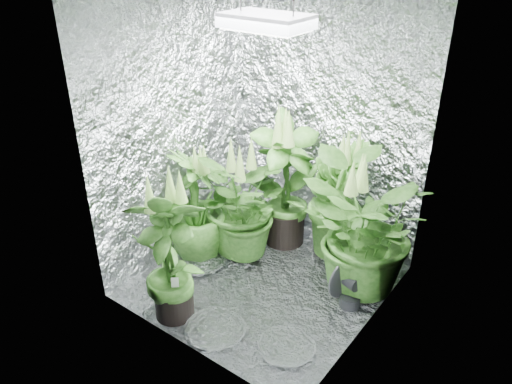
{
  "coord_description": "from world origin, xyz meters",
  "views": [
    {
      "loc": [
        1.7,
        -2.38,
        2.29
      ],
      "look_at": [
        -0.07,
        0.0,
        0.72
      ],
      "focal_mm": 35.0,
      "sensor_mm": 36.0,
      "label": 1
    }
  ],
  "objects_px": {
    "plant_c": "(337,200)",
    "plant_d": "(196,207)",
    "grow_lamp": "(266,22)",
    "circulation_fan": "(348,286)",
    "plant_f": "(170,254)",
    "plant_e": "(363,232)",
    "plant_a": "(243,204)",
    "plant_b": "(286,183)"
  },
  "relations": [
    {
      "from": "plant_c",
      "to": "plant_a",
      "type": "bearing_deg",
      "value": -141.14
    },
    {
      "from": "plant_a",
      "to": "plant_d",
      "type": "xyz_separation_m",
      "value": [
        -0.27,
        -0.23,
        -0.01
      ]
    },
    {
      "from": "plant_d",
      "to": "plant_c",
      "type": "bearing_deg",
      "value": 39.23
    },
    {
      "from": "plant_f",
      "to": "grow_lamp",
      "type": "bearing_deg",
      "value": 67.2
    },
    {
      "from": "plant_b",
      "to": "plant_c",
      "type": "relative_size",
      "value": 1.15
    },
    {
      "from": "plant_a",
      "to": "plant_d",
      "type": "distance_m",
      "value": 0.36
    },
    {
      "from": "plant_c",
      "to": "plant_d",
      "type": "height_order",
      "value": "plant_c"
    },
    {
      "from": "circulation_fan",
      "to": "plant_c",
      "type": "bearing_deg",
      "value": 144.58
    },
    {
      "from": "plant_e",
      "to": "plant_f",
      "type": "relative_size",
      "value": 1.1
    },
    {
      "from": "grow_lamp",
      "to": "circulation_fan",
      "type": "height_order",
      "value": "grow_lamp"
    },
    {
      "from": "grow_lamp",
      "to": "plant_e",
      "type": "relative_size",
      "value": 0.44
    },
    {
      "from": "plant_b",
      "to": "grow_lamp",
      "type": "bearing_deg",
      "value": -71.31
    },
    {
      "from": "plant_b",
      "to": "plant_d",
      "type": "bearing_deg",
      "value": -126.38
    },
    {
      "from": "plant_d",
      "to": "plant_e",
      "type": "bearing_deg",
      "value": 15.89
    },
    {
      "from": "grow_lamp",
      "to": "plant_e",
      "type": "bearing_deg",
      "value": 27.12
    },
    {
      "from": "plant_d",
      "to": "circulation_fan",
      "type": "distance_m",
      "value": 1.25
    },
    {
      "from": "plant_d",
      "to": "grow_lamp",
      "type": "bearing_deg",
      "value": 3.51
    },
    {
      "from": "plant_d",
      "to": "plant_b",
      "type": "bearing_deg",
      "value": 53.62
    },
    {
      "from": "plant_c",
      "to": "plant_d",
      "type": "xyz_separation_m",
      "value": [
        -0.83,
        -0.68,
        -0.03
      ]
    },
    {
      "from": "plant_f",
      "to": "circulation_fan",
      "type": "xyz_separation_m",
      "value": [
        0.87,
        0.78,
        -0.33
      ]
    },
    {
      "from": "plant_a",
      "to": "plant_c",
      "type": "xyz_separation_m",
      "value": [
        0.56,
        0.45,
        0.02
      ]
    },
    {
      "from": "grow_lamp",
      "to": "plant_f",
      "type": "xyz_separation_m",
      "value": [
        -0.27,
        -0.64,
        -1.34
      ]
    },
    {
      "from": "plant_c",
      "to": "plant_d",
      "type": "bearing_deg",
      "value": -140.77
    },
    {
      "from": "circulation_fan",
      "to": "plant_b",
      "type": "bearing_deg",
      "value": 170.52
    },
    {
      "from": "plant_b",
      "to": "circulation_fan",
      "type": "height_order",
      "value": "plant_b"
    },
    {
      "from": "grow_lamp",
      "to": "plant_c",
      "type": "distance_m",
      "value": 1.52
    },
    {
      "from": "plant_c",
      "to": "plant_b",
      "type": "bearing_deg",
      "value": -165.99
    },
    {
      "from": "plant_b",
      "to": "circulation_fan",
      "type": "relative_size",
      "value": 3.25
    },
    {
      "from": "circulation_fan",
      "to": "grow_lamp",
      "type": "bearing_deg",
      "value": -149.27
    },
    {
      "from": "plant_c",
      "to": "grow_lamp",
      "type": "bearing_deg",
      "value": -109.18
    },
    {
      "from": "plant_d",
      "to": "plant_e",
      "type": "height_order",
      "value": "plant_e"
    },
    {
      "from": "plant_e",
      "to": "plant_d",
      "type": "bearing_deg",
      "value": -164.11
    },
    {
      "from": "grow_lamp",
      "to": "plant_b",
      "type": "height_order",
      "value": "grow_lamp"
    },
    {
      "from": "grow_lamp",
      "to": "plant_a",
      "type": "bearing_deg",
      "value": 150.08
    },
    {
      "from": "plant_c",
      "to": "plant_e",
      "type": "bearing_deg",
      "value": -41.96
    },
    {
      "from": "plant_a",
      "to": "plant_e",
      "type": "height_order",
      "value": "plant_e"
    },
    {
      "from": "plant_c",
      "to": "plant_d",
      "type": "distance_m",
      "value": 1.07
    },
    {
      "from": "plant_b",
      "to": "circulation_fan",
      "type": "xyz_separation_m",
      "value": [
        0.78,
        -0.4,
        -0.38
      ]
    },
    {
      "from": "plant_d",
      "to": "plant_e",
      "type": "xyz_separation_m",
      "value": [
        1.2,
        0.34,
        0.06
      ]
    },
    {
      "from": "plant_d",
      "to": "plant_f",
      "type": "bearing_deg",
      "value": -60.74
    },
    {
      "from": "grow_lamp",
      "to": "plant_d",
      "type": "height_order",
      "value": "grow_lamp"
    },
    {
      "from": "plant_d",
      "to": "plant_e",
      "type": "distance_m",
      "value": 1.25
    }
  ]
}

